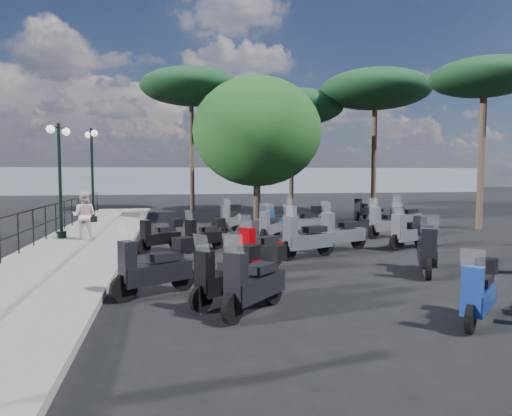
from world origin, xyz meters
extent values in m
plane|color=black|center=(0.00, 0.00, 0.00)|extent=(120.00, 120.00, 0.00)
cube|color=slate|center=(-6.50, 3.00, 0.07)|extent=(3.00, 30.00, 0.15)
cylinder|color=black|center=(-7.80, 0.75, 0.70)|extent=(0.04, 0.04, 1.10)
cylinder|color=black|center=(-7.80, 2.12, 0.70)|extent=(0.04, 0.04, 1.10)
cylinder|color=black|center=(-7.80, 3.48, 0.70)|extent=(0.04, 0.04, 1.10)
cylinder|color=black|center=(-7.80, 4.85, 0.70)|extent=(0.04, 0.04, 1.10)
cylinder|color=black|center=(-7.80, 6.22, 0.70)|extent=(0.04, 0.04, 1.10)
cylinder|color=black|center=(-7.80, 7.59, 0.70)|extent=(0.04, 0.04, 1.10)
cylinder|color=black|center=(-7.80, 8.96, 0.70)|extent=(0.04, 0.04, 1.10)
cylinder|color=black|center=(-7.80, 10.33, 0.70)|extent=(0.04, 0.04, 1.10)
cylinder|color=black|center=(-7.80, 11.69, 0.70)|extent=(0.04, 0.04, 1.10)
cylinder|color=black|center=(-7.80, 13.06, 0.70)|extent=(0.04, 0.04, 1.10)
cylinder|color=black|center=(-7.80, 14.43, 0.70)|extent=(0.04, 0.04, 1.10)
cylinder|color=black|center=(-7.80, 15.80, 0.70)|extent=(0.04, 0.04, 1.10)
cube|color=black|center=(-7.80, 2.80, 1.23)|extent=(0.04, 26.00, 0.04)
cube|color=black|center=(-7.80, 2.80, 0.70)|extent=(0.04, 26.00, 0.04)
cylinder|color=black|center=(-7.36, 5.10, 0.26)|extent=(0.30, 0.30, 0.23)
cylinder|color=black|center=(-7.36, 5.10, 2.05)|extent=(0.10, 0.10, 3.80)
cylinder|color=black|center=(-7.36, 5.10, 3.81)|extent=(0.34, 0.81, 0.04)
sphere|color=white|center=(-7.21, 5.50, 3.71)|extent=(0.27, 0.27, 0.27)
sphere|color=white|center=(-7.51, 4.70, 3.71)|extent=(0.27, 0.27, 0.27)
cylinder|color=black|center=(-7.16, 10.29, 0.27)|extent=(0.33, 0.33, 0.25)
cylinder|color=black|center=(-7.16, 10.29, 2.22)|extent=(0.11, 0.11, 4.14)
cylinder|color=black|center=(-7.16, 10.29, 4.14)|extent=(0.43, 0.86, 0.04)
sphere|color=white|center=(-7.35, 10.71, 4.03)|extent=(0.29, 0.29, 0.29)
sphere|color=white|center=(-6.96, 9.86, 4.03)|extent=(0.29, 0.29, 0.29)
imported|color=beige|center=(-6.54, 4.56, 0.94)|extent=(0.85, 0.70, 1.57)
cylinder|color=black|center=(-2.89, -4.21, 0.25)|extent=(0.41, 0.44, 0.50)
cylinder|color=black|center=(-2.04, -3.30, 0.25)|extent=(0.41, 0.44, 0.50)
cube|color=black|center=(-2.43, -3.71, 0.44)|extent=(1.17, 1.23, 0.35)
cube|color=black|center=(-2.31, -3.58, 0.73)|extent=(0.65, 0.67, 0.15)
cube|color=black|center=(-2.83, -4.15, 0.73)|extent=(0.38, 0.38, 0.73)
plane|color=white|center=(-2.87, -4.19, 1.19)|extent=(0.34, 0.33, 0.39)
cube|color=black|center=(-2.03, -3.28, 0.91)|extent=(0.48, 0.48, 0.27)
cylinder|color=black|center=(-4.64, -2.67, 0.25)|extent=(0.48, 0.34, 0.50)
cylinder|color=black|center=(-3.56, -2.03, 0.25)|extent=(0.48, 0.34, 0.50)
cube|color=black|center=(-4.06, -2.32, 0.44)|extent=(1.34, 0.99, 0.35)
cube|color=black|center=(-3.90, -2.23, 0.73)|extent=(0.70, 0.59, 0.15)
cube|color=black|center=(-4.57, -2.63, 0.73)|extent=(0.36, 0.39, 0.73)
plane|color=white|center=(-4.62, -2.66, 1.20)|extent=(0.27, 0.38, 0.39)
cube|color=black|center=(-3.55, -2.02, 0.92)|extent=(0.47, 0.47, 0.27)
cylinder|color=black|center=(-2.15, -0.90, 0.25)|extent=(0.43, 0.40, 0.49)
cylinder|color=black|center=(-1.24, -0.08, 0.25)|extent=(0.43, 0.40, 0.49)
cube|color=#8F0005|center=(-1.66, -0.46, 0.43)|extent=(1.22, 1.15, 0.35)
cube|color=black|center=(-1.53, -0.34, 0.72)|extent=(0.66, 0.64, 0.14)
cube|color=#8F0005|center=(-2.09, -0.85, 0.72)|extent=(0.37, 0.38, 0.72)
plane|color=white|center=(-2.14, -0.89, 1.17)|extent=(0.32, 0.34, 0.38)
cylinder|color=black|center=(-4.55, 2.28, 0.22)|extent=(0.42, 0.34, 0.45)
cylinder|color=black|center=(-3.65, 2.93, 0.22)|extent=(0.42, 0.34, 0.45)
cube|color=black|center=(-4.06, 2.64, 0.39)|extent=(1.17, 0.96, 0.32)
cube|color=black|center=(-3.93, 2.73, 0.65)|extent=(0.62, 0.55, 0.13)
cube|color=black|center=(-4.49, 2.33, 0.65)|extent=(0.33, 0.35, 0.65)
plane|color=white|center=(-4.54, 2.30, 1.07)|extent=(0.27, 0.33, 0.35)
cube|color=black|center=(-3.63, 2.94, 0.82)|extent=(0.43, 0.43, 0.24)
cylinder|color=black|center=(-1.78, 6.07, 0.25)|extent=(0.31, 0.49, 0.50)
cylinder|color=black|center=(-1.24, 7.19, 0.25)|extent=(0.31, 0.49, 0.50)
cube|color=gray|center=(-1.49, 6.67, 0.44)|extent=(0.90, 1.37, 0.35)
cube|color=black|center=(-1.41, 6.83, 0.73)|extent=(0.55, 0.70, 0.15)
cube|color=gray|center=(-1.74, 6.14, 0.73)|extent=(0.38, 0.34, 0.73)
plane|color=white|center=(-1.77, 6.08, 1.19)|extent=(0.39, 0.24, 0.39)
cube|color=black|center=(-1.23, 7.21, 0.91)|extent=(0.45, 0.46, 0.27)
cylinder|color=black|center=(0.40, -5.26, 0.22)|extent=(0.38, 0.37, 0.44)
cylinder|color=black|center=(1.20, -4.51, 0.22)|extent=(0.38, 0.37, 0.44)
cube|color=#193996|center=(0.84, -4.85, 0.38)|extent=(1.08, 1.04, 0.31)
cube|color=black|center=(0.95, -4.74, 0.64)|extent=(0.59, 0.58, 0.13)
cube|color=#193996|center=(0.46, -5.21, 0.64)|extent=(0.34, 0.34, 0.64)
plane|color=white|center=(0.42, -5.25, 1.05)|extent=(0.29, 0.30, 0.34)
cube|color=black|center=(1.22, -4.49, 0.81)|extent=(0.43, 0.43, 0.24)
cylinder|color=black|center=(-3.32, -3.52, 0.23)|extent=(0.43, 0.36, 0.47)
cylinder|color=black|center=(-2.40, -2.81, 0.23)|extent=(0.43, 0.36, 0.47)
cube|color=black|center=(-2.82, -3.13, 0.41)|extent=(1.20, 1.04, 0.33)
cube|color=black|center=(-2.69, -3.03, 0.68)|extent=(0.64, 0.59, 0.14)
cube|color=black|center=(-3.26, -3.47, 0.68)|extent=(0.35, 0.36, 0.68)
plane|color=white|center=(-3.30, -3.51, 1.12)|extent=(0.29, 0.34, 0.36)
cube|color=black|center=(-2.38, -2.79, 0.85)|extent=(0.45, 0.45, 0.25)
cylinder|color=black|center=(-0.78, 0.54, 0.27)|extent=(0.54, 0.31, 0.54)
cylinder|color=black|center=(0.46, 1.06, 0.27)|extent=(0.54, 0.31, 0.54)
cube|color=#56575E|center=(-0.11, 0.82, 0.47)|extent=(1.49, 0.91, 0.38)
cube|color=black|center=(0.06, 0.89, 0.78)|extent=(0.75, 0.57, 0.16)
cube|color=#56575E|center=(-0.70, 0.57, 0.78)|extent=(0.36, 0.40, 0.78)
plane|color=white|center=(-0.76, 0.55, 1.29)|extent=(0.25, 0.43, 0.42)
cylinder|color=black|center=(0.46, 4.96, 0.26)|extent=(0.52, 0.29, 0.51)
cylinder|color=black|center=(1.65, 5.43, 0.26)|extent=(0.52, 0.29, 0.51)
cube|color=gray|center=(1.11, 5.21, 0.45)|extent=(1.43, 0.85, 0.36)
cube|color=black|center=(1.28, 5.28, 0.75)|extent=(0.72, 0.53, 0.15)
cube|color=gray|center=(0.54, 4.99, 0.75)|extent=(0.34, 0.39, 0.75)
plane|color=white|center=(0.48, 4.97, 1.23)|extent=(0.23, 0.41, 0.40)
cube|color=black|center=(1.67, 5.44, 0.94)|extent=(0.46, 0.45, 0.28)
cylinder|color=black|center=(-1.42, 8.11, 0.21)|extent=(0.29, 0.41, 0.43)
cylinder|color=black|center=(-0.88, 9.03, 0.21)|extent=(0.29, 0.41, 0.43)
cube|color=gray|center=(-1.13, 8.61, 0.37)|extent=(0.84, 1.15, 0.30)
cube|color=black|center=(-1.05, 8.74, 0.62)|extent=(0.50, 0.60, 0.12)
cube|color=gray|center=(-1.38, 8.17, 0.62)|extent=(0.33, 0.30, 0.62)
plane|color=white|center=(-1.41, 8.12, 1.02)|extent=(0.33, 0.23, 0.33)
cube|color=black|center=(-0.87, 9.05, 0.78)|extent=(0.40, 0.40, 0.23)
cylinder|color=black|center=(1.66, -2.11, 0.25)|extent=(0.33, 0.50, 0.51)
cylinder|color=black|center=(2.25, -0.99, 0.25)|extent=(0.33, 0.50, 0.51)
cube|color=black|center=(1.98, -1.51, 0.44)|extent=(0.95, 1.38, 0.36)
cube|color=black|center=(2.07, -1.35, 0.74)|extent=(0.57, 0.71, 0.15)
cube|color=black|center=(1.70, -2.04, 0.74)|extent=(0.39, 0.35, 0.74)
plane|color=white|center=(1.67, -2.10, 1.21)|extent=(0.39, 0.26, 0.39)
cube|color=black|center=(2.26, -0.97, 0.93)|extent=(0.47, 0.47, 0.27)
cylinder|color=black|center=(2.94, 1.56, 0.23)|extent=(0.45, 0.30, 0.46)
cylinder|color=black|center=(3.94, 2.11, 0.23)|extent=(0.45, 0.30, 0.46)
cube|color=gray|center=(3.48, 1.86, 0.40)|extent=(1.24, 0.88, 0.32)
cube|color=black|center=(3.62, 1.93, 0.67)|extent=(0.64, 0.52, 0.13)
cube|color=gray|center=(3.00, 1.60, 0.67)|extent=(0.32, 0.35, 0.67)
plane|color=white|center=(2.95, 1.57, 1.09)|extent=(0.24, 0.35, 0.35)
cube|color=black|center=(3.95, 2.12, 0.84)|extent=(0.43, 0.42, 0.25)
cylinder|color=black|center=(-0.74, 3.82, 0.24)|extent=(0.36, 0.44, 0.47)
cylinder|color=black|center=(-0.05, 4.77, 0.24)|extent=(0.36, 0.44, 0.47)
cube|color=#56575E|center=(-0.37, 4.33, 0.41)|extent=(1.02, 1.23, 0.33)
cube|color=black|center=(-0.27, 4.47, 0.69)|extent=(0.58, 0.65, 0.14)
cube|color=#56575E|center=(-0.69, 3.88, 0.69)|extent=(0.37, 0.35, 0.69)
plane|color=white|center=(-0.73, 3.83, 1.13)|extent=(0.35, 0.28, 0.36)
cylinder|color=black|center=(-0.09, 5.80, 0.21)|extent=(0.32, 0.40, 0.42)
cylinder|color=black|center=(0.52, 6.67, 0.21)|extent=(0.32, 0.40, 0.42)
cube|color=#193996|center=(0.24, 6.27, 0.37)|extent=(0.91, 1.11, 0.30)
cube|color=black|center=(0.33, 6.40, 0.62)|extent=(0.52, 0.59, 0.12)
cube|color=#193996|center=(-0.05, 5.86, 0.62)|extent=(0.33, 0.31, 0.62)
plane|color=white|center=(-0.08, 5.82, 1.02)|extent=(0.31, 0.25, 0.33)
cylinder|color=black|center=(2.80, 1.48, 0.25)|extent=(0.50, 0.30, 0.50)
cylinder|color=black|center=(3.93, 2.00, 0.25)|extent=(0.50, 0.30, 0.50)
cube|color=#56575E|center=(3.41, 1.77, 0.44)|extent=(1.38, 0.89, 0.35)
cube|color=black|center=(3.57, 1.84, 0.73)|extent=(0.70, 0.55, 0.15)
cube|color=#56575E|center=(2.87, 1.52, 0.73)|extent=(0.34, 0.38, 0.73)
plane|color=white|center=(2.82, 1.49, 1.20)|extent=(0.24, 0.39, 0.39)
cylinder|color=black|center=(3.20, 3.87, 0.25)|extent=(0.51, 0.31, 0.51)
cylinder|color=black|center=(4.36, 4.40, 0.25)|extent=(0.51, 0.31, 0.51)
cube|color=gray|center=(3.83, 4.15, 0.45)|extent=(1.41, 0.90, 0.36)
cube|color=black|center=(4.00, 4.23, 0.74)|extent=(0.71, 0.55, 0.15)
cube|color=gray|center=(3.28, 3.90, 0.74)|extent=(0.34, 0.39, 0.74)
plane|color=white|center=(3.22, 3.88, 1.22)|extent=(0.24, 0.40, 0.39)
cube|color=black|center=(4.38, 4.41, 0.93)|extent=(0.47, 0.46, 0.28)
cylinder|color=black|center=(4.82, 7.36, 0.23)|extent=(0.38, 0.39, 0.45)
cylinder|color=black|center=(5.60, 8.18, 0.23)|extent=(0.38, 0.39, 0.45)
cube|color=gray|center=(5.24, 7.80, 0.39)|extent=(1.07, 1.11, 0.32)
cube|color=black|center=(5.35, 7.92, 0.66)|extent=(0.59, 0.60, 0.13)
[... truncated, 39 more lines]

